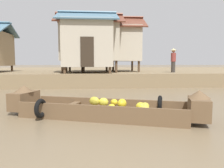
% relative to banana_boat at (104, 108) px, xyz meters
% --- Properties ---
extents(ground_plane, '(300.00, 300.00, 0.00)m').
position_rel_banana_boat_xyz_m(ground_plane, '(-0.28, 4.69, -0.27)').
color(ground_plane, '#726047').
extents(riverbank_strip, '(160.00, 20.00, 0.86)m').
position_rel_banana_boat_xyz_m(riverbank_strip, '(-0.28, 17.09, 0.17)').
color(riverbank_strip, '#7F6B4C').
rests_on(riverbank_strip, ground).
extents(banana_boat, '(5.53, 2.78, 0.84)m').
position_rel_banana_boat_xyz_m(banana_boat, '(0.00, 0.00, 0.00)').
color(banana_boat, brown).
rests_on(banana_boat, ground).
extents(stilt_house_mid_left, '(3.86, 4.09, 4.07)m').
position_rel_banana_boat_xyz_m(stilt_house_mid_left, '(-0.62, 9.26, 2.56)').
color(stilt_house_mid_left, '#4C3826').
rests_on(stilt_house_mid_left, riverbank_strip).
extents(stilt_house_mid_right, '(4.63, 3.16, 4.10)m').
position_rel_banana_boat_xyz_m(stilt_house_mid_right, '(-0.50, 9.82, 2.78)').
color(stilt_house_mid_right, '#4C3826').
rests_on(stilt_house_mid_right, riverbank_strip).
extents(stilt_house_right, '(5.11, 3.61, 4.17)m').
position_rel_banana_boat_xyz_m(stilt_house_right, '(0.99, 11.08, 2.74)').
color(stilt_house_right, '#4C3826').
rests_on(stilt_house_right, riverbank_strip).
extents(vendor_person, '(0.44, 0.44, 1.66)m').
position_rel_banana_boat_xyz_m(vendor_person, '(5.30, 9.11, 1.52)').
color(vendor_person, '#332D28').
rests_on(vendor_person, riverbank_strip).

